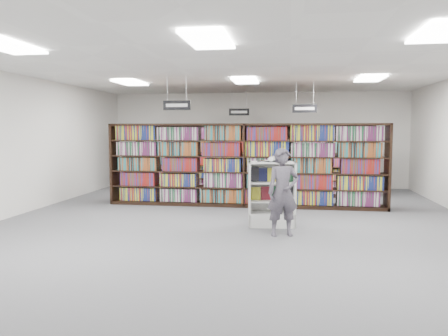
# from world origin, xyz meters

# --- Properties ---
(floor) EXTENTS (12.00, 12.00, 0.00)m
(floor) POSITION_xyz_m (0.00, 0.00, 0.00)
(floor) COLOR #4D4D51
(floor) RESTS_ON ground
(ceiling) EXTENTS (10.00, 12.00, 0.10)m
(ceiling) POSITION_xyz_m (0.00, 0.00, 3.20)
(ceiling) COLOR silver
(ceiling) RESTS_ON wall_back
(wall_back) EXTENTS (10.00, 0.10, 3.20)m
(wall_back) POSITION_xyz_m (0.00, 6.00, 1.60)
(wall_back) COLOR silver
(wall_back) RESTS_ON ground
(wall_front) EXTENTS (10.00, 0.10, 3.20)m
(wall_front) POSITION_xyz_m (0.00, -6.00, 1.60)
(wall_front) COLOR silver
(wall_front) RESTS_ON ground
(wall_left) EXTENTS (0.10, 12.00, 3.20)m
(wall_left) POSITION_xyz_m (-5.00, 0.00, 1.60)
(wall_left) COLOR silver
(wall_left) RESTS_ON ground
(bookshelf_row_near) EXTENTS (7.00, 0.60, 2.10)m
(bookshelf_row_near) POSITION_xyz_m (0.00, 2.00, 1.05)
(bookshelf_row_near) COLOR black
(bookshelf_row_near) RESTS_ON floor
(bookshelf_row_mid) EXTENTS (7.00, 0.60, 2.10)m
(bookshelf_row_mid) POSITION_xyz_m (0.00, 4.00, 1.05)
(bookshelf_row_mid) COLOR black
(bookshelf_row_mid) RESTS_ON floor
(bookshelf_row_far) EXTENTS (7.00, 0.60, 2.10)m
(bookshelf_row_far) POSITION_xyz_m (0.00, 5.70, 1.05)
(bookshelf_row_far) COLOR black
(bookshelf_row_far) RESTS_ON floor
(aisle_sign_left) EXTENTS (0.65, 0.02, 0.80)m
(aisle_sign_left) POSITION_xyz_m (-1.50, 1.00, 2.53)
(aisle_sign_left) COLOR #B2B2B7
(aisle_sign_left) RESTS_ON ceiling
(aisle_sign_right) EXTENTS (0.65, 0.02, 0.80)m
(aisle_sign_right) POSITION_xyz_m (1.50, 3.00, 2.53)
(aisle_sign_right) COLOR #B2B2B7
(aisle_sign_right) RESTS_ON ceiling
(aisle_sign_center) EXTENTS (0.65, 0.02, 0.80)m
(aisle_sign_center) POSITION_xyz_m (-0.50, 5.00, 2.53)
(aisle_sign_center) COLOR #B2B2B7
(aisle_sign_center) RESTS_ON ceiling
(troffer_front_left) EXTENTS (0.60, 1.20, 0.04)m
(troffer_front_left) POSITION_xyz_m (-3.00, -3.00, 3.16)
(troffer_front_left) COLOR white
(troffer_front_left) RESTS_ON ceiling
(troffer_front_center) EXTENTS (0.60, 1.20, 0.04)m
(troffer_front_center) POSITION_xyz_m (0.00, -3.00, 3.16)
(troffer_front_center) COLOR white
(troffer_front_center) RESTS_ON ceiling
(troffer_front_right) EXTENTS (0.60, 1.20, 0.04)m
(troffer_front_right) POSITION_xyz_m (3.00, -3.00, 3.16)
(troffer_front_right) COLOR white
(troffer_front_right) RESTS_ON ceiling
(troffer_back_left) EXTENTS (0.60, 1.20, 0.04)m
(troffer_back_left) POSITION_xyz_m (-3.00, 2.00, 3.16)
(troffer_back_left) COLOR white
(troffer_back_left) RESTS_ON ceiling
(troffer_back_center) EXTENTS (0.60, 1.20, 0.04)m
(troffer_back_center) POSITION_xyz_m (0.00, 2.00, 3.16)
(troffer_back_center) COLOR white
(troffer_back_center) RESTS_ON ceiling
(troffer_back_right) EXTENTS (0.60, 1.20, 0.04)m
(troffer_back_right) POSITION_xyz_m (3.00, 2.00, 3.16)
(troffer_back_right) COLOR white
(troffer_back_right) RESTS_ON ceiling
(endcap_display) EXTENTS (0.98, 0.56, 1.30)m
(endcap_display) POSITION_xyz_m (0.77, -0.21, 0.45)
(endcap_display) COLOR silver
(endcap_display) RESTS_ON floor
(open_book) EXTENTS (0.62, 0.41, 0.13)m
(open_book) POSITION_xyz_m (0.79, -0.22, 1.34)
(open_book) COLOR black
(open_book) RESTS_ON endcap_display
(shopper) EXTENTS (0.67, 0.54, 1.61)m
(shopper) POSITION_xyz_m (1.01, -1.03, 0.80)
(shopper) COLOR #504A55
(shopper) RESTS_ON floor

